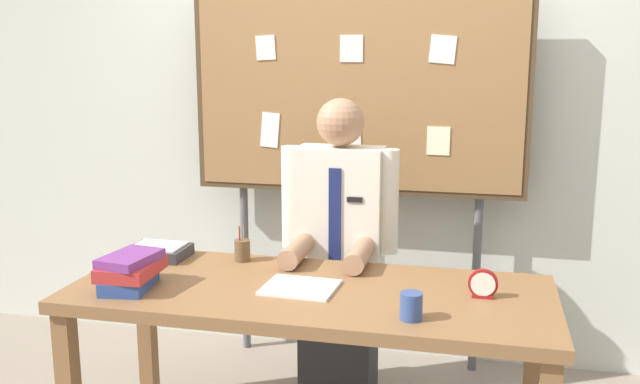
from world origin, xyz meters
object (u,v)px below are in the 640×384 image
Objects in this scene: bulletin_board at (357,98)px; coffee_mug at (411,306)px; book_stack at (130,271)px; pen_holder at (242,250)px; desk at (310,308)px; open_notebook at (300,287)px; desk_clock at (483,285)px; person at (339,263)px; paper_tray at (159,251)px.

bulletin_board is 1.44m from coffee_mug.
book_stack is 1.78× the size of pen_holder.
desk is 6.76× the size of open_notebook.
book_stack is 1.02× the size of open_notebook.
desk is 0.10m from open_notebook.
desk is 6.61× the size of book_stack.
book_stack is at bearing -166.52° from desk.
coffee_mug is (-0.24, -0.28, -0.00)m from desk_clock.
person is 15.11× the size of coffee_mug.
book_stack is (-0.68, -0.16, 0.16)m from desk.
desk is at bearing 13.48° from book_stack.
desk_clock is 0.43× the size of paper_tray.
open_notebook is at bearing 12.49° from book_stack.
paper_tray is (-0.76, 0.24, 0.11)m from desk.
person reaches higher than paper_tray.
open_notebook is at bearing -174.77° from desk_clock.
pen_holder is at bearing 143.43° from desk.
pen_holder is at bearing 147.08° from coffee_mug.
bulletin_board is 1.02m from pen_holder.
coffee_mug is at bearing -25.44° from open_notebook.
bulletin_board reaches higher than open_notebook.
open_notebook is (-0.03, -0.59, 0.08)m from person.
desk_clock is (0.66, -0.94, -0.63)m from bulletin_board.
pen_holder is (-0.38, -0.70, -0.63)m from bulletin_board.
coffee_mug is at bearing -62.37° from person.
open_notebook is 1.07× the size of paper_tray.
desk_clock reaches higher than coffee_mug.
desk is at bearing -17.69° from paper_tray.
desk is 0.96× the size of bulletin_board.
coffee_mug is at bearing -32.92° from pen_holder.
bulletin_board is 17.70× the size of desk_clock.
book_stack is 0.67m from open_notebook.
pen_holder reaches higher than open_notebook.
desk_clock is at bearing 3.78° from desk.
bulletin_board reaches higher than coffee_mug.
person is 1.01m from book_stack.
desk_clock is 1.44m from paper_tray.
bulletin_board is 7.55× the size of paper_tray.
person reaches higher than desk_clock.
bulletin_board is (-0.00, 0.98, 0.76)m from desk.
book_stack is 2.96× the size of coffee_mug.
book_stack reaches higher than coffee_mug.
person is 0.49m from pen_holder.
book_stack reaches higher than open_notebook.
paper_tray is (-1.18, 0.48, -0.02)m from coffee_mug.
open_notebook is 2.90× the size of coffee_mug.
pen_holder is (-1.04, 0.24, -0.00)m from desk_clock.
bulletin_board is at bearing 90.00° from desk.
bulletin_board is at bearing 88.04° from open_notebook.
bulletin_board is at bearing 109.00° from coffee_mug.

